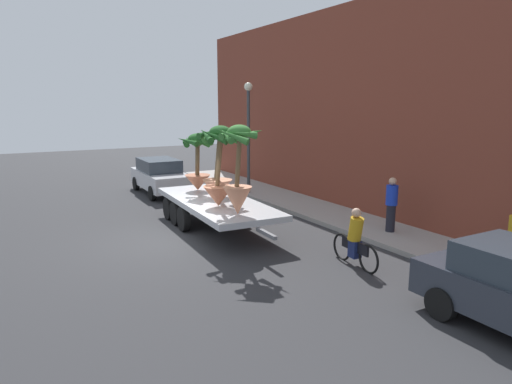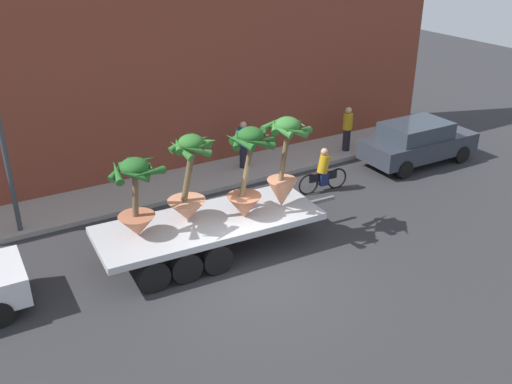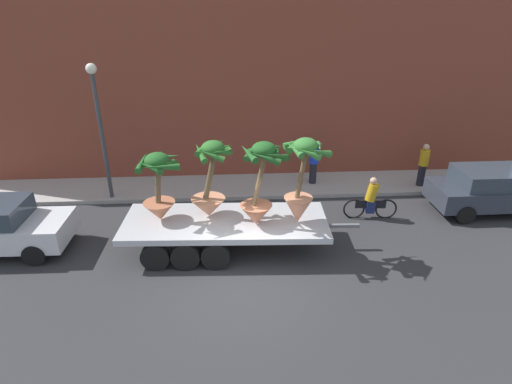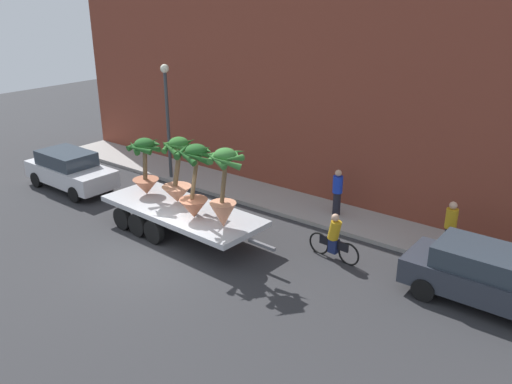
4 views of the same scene
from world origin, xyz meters
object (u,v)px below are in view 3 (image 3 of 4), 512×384
at_px(potted_palm_rear, 211,184).
at_px(pedestrian_near_gate, 423,164).
at_px(flatbed_trailer, 217,226).
at_px(cyclist, 371,200).
at_px(potted_palm_front, 259,188).
at_px(street_lamp, 99,116).
at_px(parked_car, 494,189).
at_px(potted_palm_middle, 159,189).
at_px(pedestrian_far_left, 314,162).
at_px(potted_palm_extra, 301,184).

bearing_deg(potted_palm_rear, pedestrian_near_gate, 24.00).
relative_size(flatbed_trailer, cyclist, 3.81).
height_order(potted_palm_rear, potted_palm_front, potted_palm_front).
height_order(potted_palm_rear, street_lamp, street_lamp).
bearing_deg(parked_car, street_lamp, 172.96).
distance_m(flatbed_trailer, pedestrian_near_gate, 8.84).
xyz_separation_m(potted_palm_middle, potted_palm_front, (2.84, -0.48, 0.16)).
relative_size(cyclist, pedestrian_far_left, 1.08).
height_order(potted_palm_rear, potted_palm_extra, potted_palm_extra).
bearing_deg(pedestrian_near_gate, cyclist, -140.52).
bearing_deg(pedestrian_near_gate, street_lamp, -178.46).
bearing_deg(potted_palm_rear, cyclist, 14.02).
relative_size(potted_palm_extra, pedestrian_far_left, 1.49).
distance_m(flatbed_trailer, potted_palm_rear, 1.28).
distance_m(potted_palm_rear, potted_palm_extra, 2.61).
bearing_deg(pedestrian_near_gate, potted_palm_middle, -158.61).
xyz_separation_m(flatbed_trailer, cyclist, (5.19, 1.61, -0.09)).
bearing_deg(street_lamp, parked_car, -7.04).
height_order(parked_car, street_lamp, street_lamp).
bearing_deg(street_lamp, pedestrian_near_gate, 1.54).
relative_size(potted_palm_rear, potted_palm_middle, 1.13).
xyz_separation_m(parked_car, pedestrian_far_left, (-5.90, 2.50, 0.22)).
bearing_deg(parked_car, potted_palm_extra, -163.35).
height_order(potted_palm_extra, pedestrian_far_left, potted_palm_extra).
bearing_deg(parked_car, potted_palm_middle, -171.23).
xyz_separation_m(parked_car, street_lamp, (-13.63, 1.68, 2.40)).
bearing_deg(street_lamp, potted_palm_extra, -30.87).
height_order(flatbed_trailer, potted_palm_middle, potted_palm_middle).
distance_m(potted_palm_rear, pedestrian_near_gate, 8.88).
xyz_separation_m(flatbed_trailer, pedestrian_far_left, (3.72, 4.37, 0.28)).
bearing_deg(pedestrian_far_left, potted_palm_rear, -133.29).
height_order(pedestrian_near_gate, pedestrian_far_left, same).
bearing_deg(parked_car, cyclist, -176.65).
bearing_deg(potted_palm_extra, flatbed_trailer, 173.26).
distance_m(potted_palm_middle, pedestrian_far_left, 6.86).
xyz_separation_m(potted_palm_middle, potted_palm_extra, (4.01, -0.42, 0.22)).
relative_size(potted_palm_front, potted_palm_extra, 0.97).
xyz_separation_m(potted_palm_middle, parked_car, (11.22, 1.73, -1.15)).
distance_m(potted_palm_extra, pedestrian_far_left, 4.97).
bearing_deg(street_lamp, potted_palm_rear, -40.15).
bearing_deg(flatbed_trailer, potted_palm_front, -15.23).
distance_m(cyclist, street_lamp, 9.74).
distance_m(parked_car, pedestrian_near_gate, 2.63).
bearing_deg(potted_palm_middle, potted_palm_front, -9.52).
xyz_separation_m(potted_palm_front, potted_palm_extra, (1.18, 0.05, 0.06)).
distance_m(parked_car, street_lamp, 13.94).
bearing_deg(street_lamp, pedestrian_far_left, 6.04).
bearing_deg(street_lamp, potted_palm_front, -36.56).
distance_m(flatbed_trailer, pedestrian_far_left, 5.75).
xyz_separation_m(potted_palm_rear, pedestrian_near_gate, (8.07, 3.59, -0.96)).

